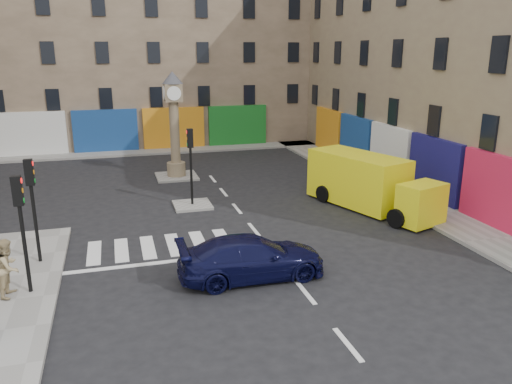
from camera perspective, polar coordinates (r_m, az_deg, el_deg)
name	(u,v)px	position (r m, az deg, el deg)	size (l,w,h in m)	color
ground	(285,267)	(17.82, 3.29, -8.58)	(120.00, 120.00, 0.00)	black
sidewalk_right	(369,180)	(29.87, 12.79, 1.37)	(2.60, 30.00, 0.15)	gray
sidewalk_far	(135,152)	(38.21, -13.61, 4.46)	(32.00, 2.40, 0.15)	gray
island_near	(192,205)	(24.64, -7.28, -1.49)	(1.80, 1.80, 0.12)	gray
island_far	(177,176)	(30.37, -9.05, 1.78)	(2.40, 2.40, 0.12)	gray
building_right	(476,39)	(32.51, 23.87, 15.72)	(10.00, 30.00, 16.00)	#857657
building_far	(125,35)	(43.31, -14.77, 16.92)	(32.00, 10.00, 17.00)	#8D775E
traffic_light_left_near	(21,216)	(16.44, -25.30, -2.49)	(0.28, 0.22, 3.70)	black
traffic_light_left_far	(32,194)	(18.72, -24.24, -0.25)	(0.28, 0.22, 3.70)	black
traffic_light_island	(191,154)	(24.01, -7.49, 4.28)	(0.28, 0.22, 3.70)	black
clock_pillar	(174,118)	(29.72, -9.35, 8.31)	(1.20, 1.20, 6.10)	#857657
navy_sedan	(252,257)	(16.78, -0.49, -7.49)	(2.01, 4.94, 1.43)	black
yellow_van	(368,183)	(24.44, 12.69, 1.01)	(4.17, 7.24, 2.53)	#FFF515
pedestrian_tan	(8,267)	(16.98, -26.45, -7.71)	(0.88, 0.69, 1.82)	tan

